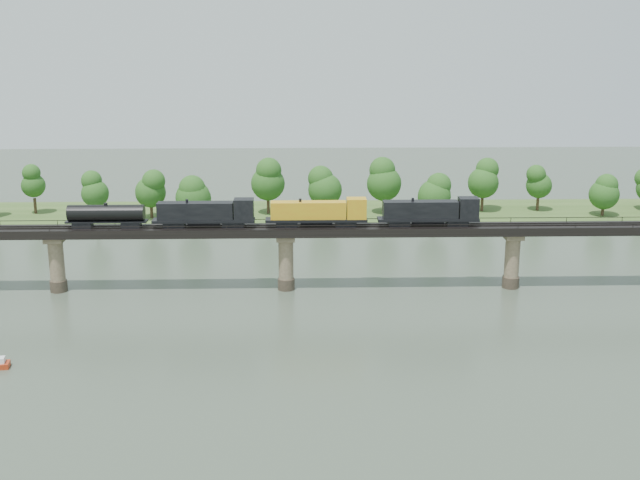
{
  "coord_description": "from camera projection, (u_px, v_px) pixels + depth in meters",
  "views": [
    {
      "loc": [
        2.45,
        -105.05,
        45.17
      ],
      "look_at": [
        5.98,
        30.0,
        9.0
      ],
      "focal_mm": 45.0,
      "sensor_mm": 36.0,
      "label": 1
    }
  ],
  "objects": [
    {
      "name": "ground",
      "position": [
        283.0,
        357.0,
        113.06
      ],
      "size": [
        400.0,
        400.0,
        0.0
      ],
      "primitive_type": "plane",
      "color": "#364334",
      "rests_on": "ground"
    },
    {
      "name": "bridge",
      "position": [
        286.0,
        260.0,
        140.62
      ],
      "size": [
        236.0,
        30.0,
        11.5
      ],
      "color": "#473A2D",
      "rests_on": "ground"
    },
    {
      "name": "far_bank",
      "position": [
        290.0,
        214.0,
        194.93
      ],
      "size": [
        300.0,
        24.0,
        1.6
      ],
      "primitive_type": "cube",
      "color": "#375321",
      "rests_on": "ground"
    },
    {
      "name": "bridge_superstructure",
      "position": [
        286.0,
        225.0,
        138.98
      ],
      "size": [
        220.0,
        4.9,
        0.75
      ],
      "color": "black",
      "rests_on": "bridge"
    },
    {
      "name": "far_treeline",
      "position": [
        254.0,
        186.0,
        188.33
      ],
      "size": [
        289.06,
        17.54,
        13.6
      ],
      "color": "#382619",
      "rests_on": "far_bank"
    },
    {
      "name": "freight_train",
      "position": [
        280.0,
        213.0,
        138.42
      ],
      "size": [
        71.37,
        2.78,
        4.91
      ],
      "color": "black",
      "rests_on": "bridge"
    }
  ]
}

